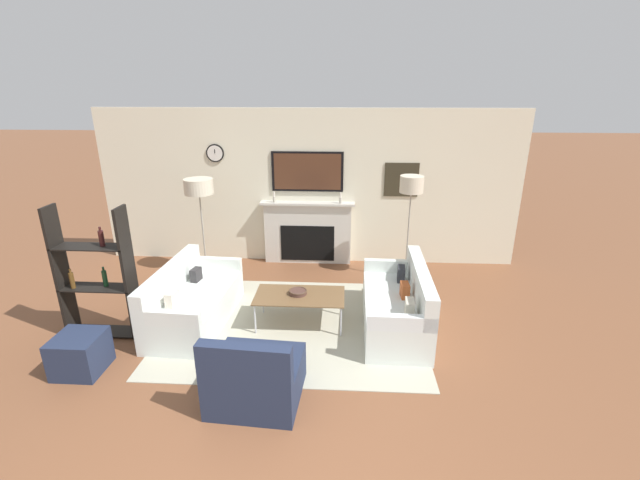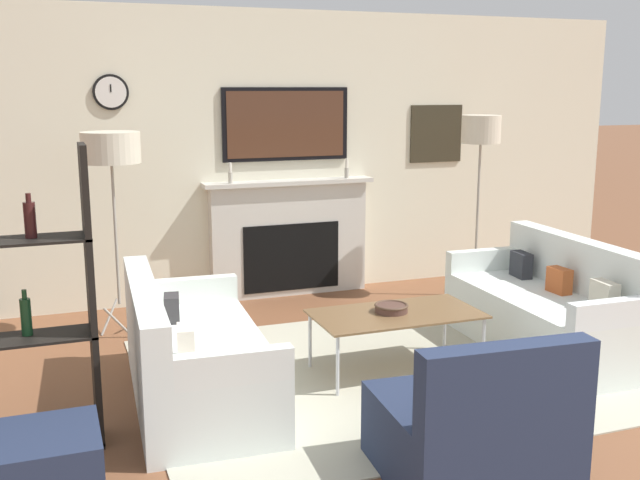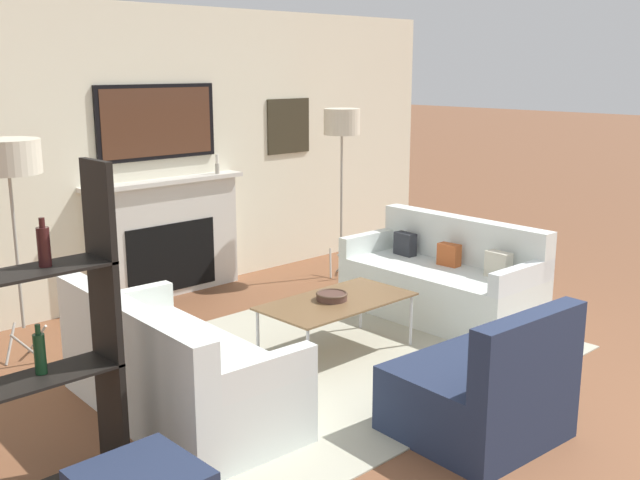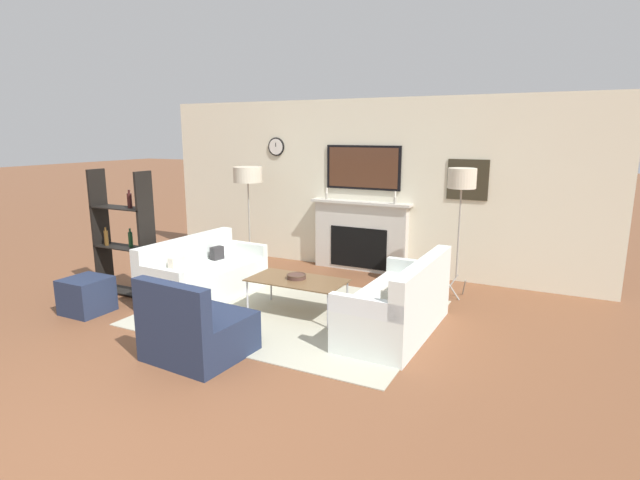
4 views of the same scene
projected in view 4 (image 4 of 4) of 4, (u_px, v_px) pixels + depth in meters
The scene contains 12 objects.
ground_plane at pixel (104, 430), 3.73m from camera, with size 60.00×60.00×0.00m, color brown.
fireplace_wall at pixel (363, 194), 7.93m from camera, with size 7.34×0.28×2.70m.
area_rug at pixel (291, 312), 6.17m from camera, with size 3.35×2.61×0.01m.
couch_left at pixel (203, 277), 6.72m from camera, with size 0.90×1.77×0.79m.
couch_right at pixel (399, 306), 5.50m from camera, with size 0.82×1.73×0.85m.
armchair at pixel (196, 331), 4.90m from camera, with size 0.93×0.90×0.84m.
coffee_table at pixel (297, 282), 6.06m from camera, with size 1.18×0.62×0.44m.
decorative_bowl at pixel (296, 276), 6.08m from camera, with size 0.24×0.24×0.06m.
floor_lamp_left at pixel (248, 176), 7.94m from camera, with size 0.46×0.46×1.66m.
floor_lamp_right at pixel (462, 181), 6.45m from camera, with size 0.36×0.36×1.74m.
shelf_unit at pixel (124, 237), 6.76m from camera, with size 0.91×0.28×1.70m.
ottoman at pixel (87, 295), 6.14m from camera, with size 0.50×0.50×0.44m.
Camera 4 is at (2.95, -2.26, 2.18)m, focal length 28.00 mm.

